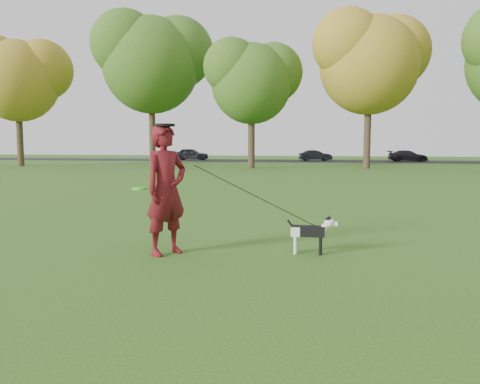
% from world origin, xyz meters
% --- Properties ---
extents(ground, '(120.00, 120.00, 0.00)m').
position_xyz_m(ground, '(0.00, 0.00, 0.00)').
color(ground, '#285116').
rests_on(ground, ground).
extents(road, '(120.00, 7.00, 0.02)m').
position_xyz_m(road, '(0.00, 40.00, 0.01)').
color(road, black).
rests_on(road, ground).
extents(man, '(0.80, 0.87, 2.00)m').
position_xyz_m(man, '(-0.90, -0.48, 1.00)').
color(man, '#550C1C').
rests_on(man, ground).
extents(dog, '(0.81, 0.16, 0.61)m').
position_xyz_m(dog, '(1.31, -0.05, 0.37)').
color(dog, black).
rests_on(dog, ground).
extents(car_left, '(3.69, 1.62, 1.24)m').
position_xyz_m(car_left, '(-12.88, 40.00, 0.64)').
color(car_left, black).
rests_on(car_left, road).
extents(car_mid, '(3.40, 1.92, 1.06)m').
position_xyz_m(car_mid, '(0.01, 40.00, 0.55)').
color(car_mid, black).
rests_on(car_mid, road).
extents(car_right, '(3.85, 1.96, 1.07)m').
position_xyz_m(car_right, '(8.80, 40.00, 0.56)').
color(car_right, black).
rests_on(car_right, road).
extents(man_held_items, '(2.82, 0.69, 1.60)m').
position_xyz_m(man_held_items, '(0.49, -0.30, 0.90)').
color(man_held_items, '#33FF20').
rests_on(man_held_items, ground).
extents(tree_row, '(51.74, 8.86, 12.01)m').
position_xyz_m(tree_row, '(-1.43, 26.07, 7.41)').
color(tree_row, '#38281C').
rests_on(tree_row, ground).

